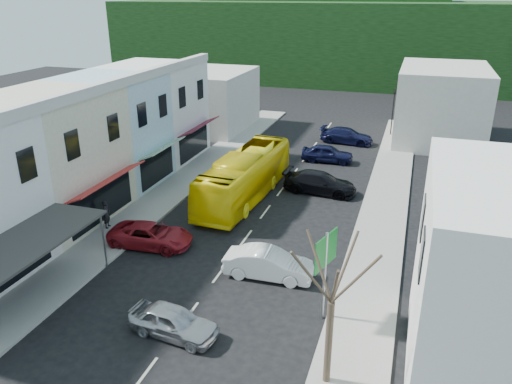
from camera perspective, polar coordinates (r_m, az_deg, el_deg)
name	(u,v)px	position (r m, az deg, el deg)	size (l,w,h in m)	color
ground	(221,272)	(26.47, -4.05, -9.10)	(120.00, 120.00, 0.00)	black
sidewalk_left	(177,188)	(37.47, -9.06, 0.51)	(3.00, 52.00, 0.15)	gray
sidewalk_right	(383,213)	(33.80, 14.35, -2.38)	(3.00, 52.00, 0.15)	gray
shopfront_row	(69,150)	(34.86, -20.54, 4.54)	(8.25, 30.00, 8.00)	silver
distant_block_left	(209,100)	(53.28, -5.42, 10.44)	(8.00, 10.00, 6.00)	#B7B2A8
distant_block_right	(441,104)	(51.97, 20.39, 9.44)	(8.00, 12.00, 7.00)	#B7B2A8
hillside	(359,36)	(86.88, 11.69, 17.09)	(80.00, 26.00, 14.00)	black
bus	(245,177)	(34.81, -1.25, 1.69)	(2.50, 11.60, 3.10)	yellow
car_silver	(173,321)	(22.06, -9.45, -14.33)	(1.80, 4.40, 1.40)	#B4B4B9
car_white	(268,265)	(25.66, 1.43, -8.31)	(1.80, 4.40, 1.40)	silver
car_red	(151,235)	(29.24, -11.94, -4.80)	(1.90, 4.60, 1.40)	maroon
car_black_near	(320,183)	(36.34, 7.31, 0.98)	(1.84, 4.50, 1.40)	black
car_navy_mid	(327,154)	(43.08, 8.15, 4.33)	(1.80, 4.40, 1.40)	black
car_navy_far	(347,136)	(48.81, 10.33, 6.32)	(1.84, 4.50, 1.40)	black
pedestrian_left	(107,214)	(31.71, -16.70, -2.48)	(0.60, 0.40, 1.70)	black
direction_sign	(324,277)	(22.14, 7.83, -9.59)	(0.77, 1.90, 4.28)	#0B551A
street_tree	(331,302)	(17.98, 8.60, -12.35)	(2.89, 2.89, 7.19)	#382D23
traffic_signal	(393,113)	(51.90, 15.35, 8.72)	(0.80, 1.05, 4.72)	black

